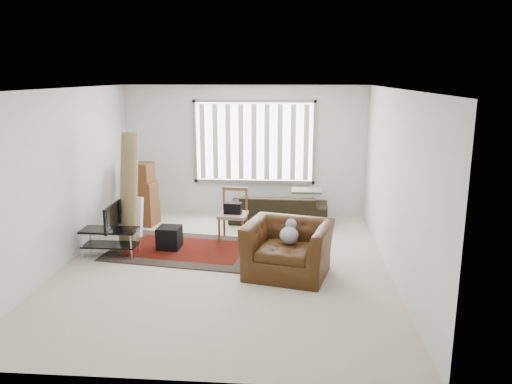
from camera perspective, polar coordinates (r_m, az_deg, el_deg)
room at (r=7.88m, az=-2.88°, el=4.94°), size 6.00×6.02×2.71m
persian_rug at (r=8.59m, az=-8.02°, el=-6.50°), size 2.68×1.98×0.02m
tv_stand at (r=8.50m, az=-16.37°, el=-4.89°), size 0.91×0.41×0.45m
tv at (r=8.41m, az=-16.52°, el=-2.71°), size 0.10×0.73×0.42m
subwoofer at (r=8.61m, az=-9.87°, el=-5.14°), size 0.39×0.39×0.37m
moving_boxes at (r=10.04m, az=-12.78°, el=-0.46°), size 0.56×0.53×1.23m
white_flatpack at (r=9.46m, az=-14.41°, el=-2.67°), size 0.61×0.33×0.74m
rolled_rug at (r=8.77m, az=-14.34°, el=0.23°), size 0.36×0.68×1.96m
sofa at (r=10.00m, az=2.59°, el=-1.38°), size 1.97×0.91×0.75m
side_chair at (r=8.91m, az=-2.63°, el=-2.31°), size 0.53×0.53×0.92m
armchair at (r=7.40m, az=3.68°, el=-6.05°), size 1.43×1.31×0.90m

